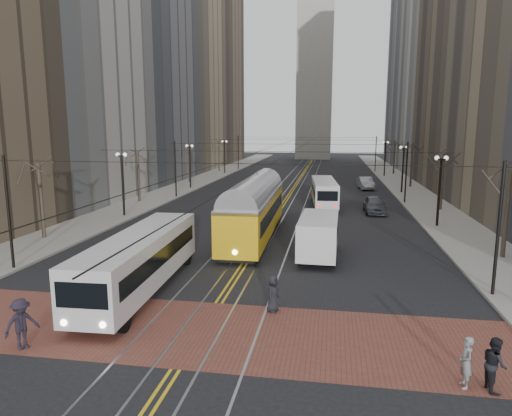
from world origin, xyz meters
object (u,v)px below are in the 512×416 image
(streetcar, at_px, (254,214))
(pedestrian_b, at_px, (466,362))
(transit_bus, at_px, (141,263))
(rear_bus, at_px, (324,193))
(pedestrian_d, at_px, (21,324))
(pedestrian_a, at_px, (273,293))
(pedestrian_c, at_px, (495,364))
(clock_tower, at_px, (316,16))
(sedan_grey, at_px, (375,205))
(cargo_van, at_px, (319,237))
(sedan_silver, at_px, (366,183))

(streetcar, height_order, pedestrian_b, streetcar)
(transit_bus, distance_m, rear_bus, 28.46)
(streetcar, height_order, pedestrian_d, streetcar)
(pedestrian_a, xyz_separation_m, pedestrian_d, (-8.68, -5.00, 0.14))
(streetcar, xyz_separation_m, rear_bus, (4.84, 15.05, -0.41))
(pedestrian_c, bearing_deg, pedestrian_d, 85.00)
(pedestrian_b, distance_m, pedestrian_c, 0.83)
(clock_tower, distance_m, transit_bus, 107.76)
(rear_bus, height_order, sedan_grey, rear_bus)
(streetcar, bearing_deg, clock_tower, 88.78)
(transit_bus, relative_size, cargo_van, 1.96)
(cargo_van, relative_size, pedestrian_a, 3.58)
(cargo_van, bearing_deg, transit_bus, -137.58)
(transit_bus, bearing_deg, cargo_van, 38.82)
(rear_bus, xyz_separation_m, cargo_van, (0.04, -19.73, -0.03))
(pedestrian_b, bearing_deg, sedan_silver, 175.98)
(transit_bus, distance_m, pedestrian_c, 15.84)
(transit_bus, xyz_separation_m, cargo_van, (8.56, 7.42, -0.14))
(transit_bus, height_order, pedestrian_c, transit_bus)
(cargo_van, distance_m, sedan_silver, 34.35)
(cargo_van, bearing_deg, pedestrian_b, -68.61)
(sedan_silver, xyz_separation_m, pedestrian_b, (-0.17, -47.87, 0.06))
(streetcar, relative_size, pedestrian_b, 8.89)
(streetcar, height_order, pedestrian_c, streetcar)
(rear_bus, relative_size, sedan_grey, 2.14)
(clock_tower, height_order, pedestrian_b, clock_tower)
(pedestrian_a, distance_m, pedestrian_c, 9.09)
(streetcar, height_order, sedan_grey, streetcar)
(transit_bus, height_order, cargo_van, transit_bus)
(rear_bus, distance_m, pedestrian_a, 28.71)
(pedestrian_a, distance_m, pedestrian_d, 10.02)
(transit_bus, distance_m, pedestrian_b, 15.08)
(streetcar, distance_m, pedestrian_c, 21.50)
(sedan_silver, distance_m, pedestrian_c, 47.87)
(sedan_silver, relative_size, pedestrian_d, 2.47)
(clock_tower, distance_m, rear_bus, 82.57)
(clock_tower, height_order, transit_bus, clock_tower)
(clock_tower, distance_m, streetcar, 96.19)
(streetcar, xyz_separation_m, pedestrian_c, (10.75, -18.60, -0.88))
(streetcar, distance_m, pedestrian_d, 19.41)
(transit_bus, xyz_separation_m, pedestrian_b, (13.60, -6.50, -0.60))
(clock_tower, height_order, sedan_grey, clock_tower)
(rear_bus, height_order, cargo_van, rear_bus)
(streetcar, height_order, pedestrian_a, streetcar)
(clock_tower, xyz_separation_m, pedestrian_d, (-6.07, -108.50, -34.98))
(sedan_grey, bearing_deg, rear_bus, 143.85)
(transit_bus, distance_m, cargo_van, 11.33)
(pedestrian_d, bearing_deg, rear_bus, 12.53)
(clock_tower, xyz_separation_m, sedan_grey, (9.18, -78.24, -35.14))
(clock_tower, xyz_separation_m, streetcar, (-0.54, -89.90, -34.21))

